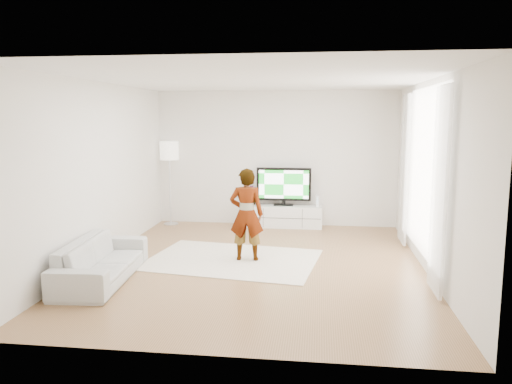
# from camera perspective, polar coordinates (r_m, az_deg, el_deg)

# --- Properties ---
(floor) EXTENTS (6.00, 6.00, 0.00)m
(floor) POSITION_cam_1_polar(r_m,az_deg,el_deg) (7.77, 0.23, -8.32)
(floor) COLOR #9A6E45
(floor) RESTS_ON ground
(ceiling) EXTENTS (6.00, 6.00, 0.00)m
(ceiling) POSITION_cam_1_polar(r_m,az_deg,el_deg) (7.46, 0.24, 12.74)
(ceiling) COLOR white
(ceiling) RESTS_ON wall_back
(wall_left) EXTENTS (0.02, 6.00, 2.80)m
(wall_left) POSITION_cam_1_polar(r_m,az_deg,el_deg) (8.18, -17.45, 2.15)
(wall_left) COLOR silver
(wall_left) RESTS_ON floor
(wall_right) EXTENTS (0.02, 6.00, 2.80)m
(wall_right) POSITION_cam_1_polar(r_m,az_deg,el_deg) (7.60, 19.30, 1.61)
(wall_right) COLOR silver
(wall_right) RESTS_ON floor
(wall_back) EXTENTS (5.00, 0.02, 2.80)m
(wall_back) POSITION_cam_1_polar(r_m,az_deg,el_deg) (10.46, 2.25, 3.85)
(wall_back) COLOR silver
(wall_back) RESTS_ON floor
(wall_front) EXTENTS (5.00, 0.02, 2.80)m
(wall_front) POSITION_cam_1_polar(r_m,az_deg,el_deg) (4.55, -4.40, -2.29)
(wall_front) COLOR silver
(wall_front) RESTS_ON floor
(window) EXTENTS (0.01, 2.60, 2.50)m
(window) POSITION_cam_1_polar(r_m,az_deg,el_deg) (7.88, 18.73, 2.23)
(window) COLOR white
(window) RESTS_ON wall_right
(curtain_near) EXTENTS (0.04, 0.70, 2.60)m
(curtain_near) POSITION_cam_1_polar(r_m,az_deg,el_deg) (6.61, 20.21, 0.16)
(curtain_near) COLOR white
(curtain_near) RESTS_ON floor
(curtain_far) EXTENTS (0.04, 0.70, 2.60)m
(curtain_far) POSITION_cam_1_polar(r_m,az_deg,el_deg) (9.15, 16.62, 2.51)
(curtain_far) COLOR white
(curtain_far) RESTS_ON floor
(media_console) EXTENTS (1.59, 0.45, 0.45)m
(media_console) POSITION_cam_1_polar(r_m,az_deg,el_deg) (10.37, 3.15, -2.76)
(media_console) COLOR white
(media_console) RESTS_ON floor
(television) EXTENTS (1.12, 0.22, 0.78)m
(television) POSITION_cam_1_polar(r_m,az_deg,el_deg) (10.29, 3.19, 0.80)
(television) COLOR black
(television) RESTS_ON media_console
(game_console) EXTENTS (0.05, 0.17, 0.23)m
(game_console) POSITION_cam_1_polar(r_m,az_deg,el_deg) (10.29, 7.04, -1.00)
(game_console) COLOR white
(game_console) RESTS_ON media_console
(potted_plant) EXTENTS (0.27, 0.27, 0.40)m
(potted_plant) POSITION_cam_1_polar(r_m,az_deg,el_deg) (10.37, -0.55, -0.39)
(potted_plant) COLOR #3F7238
(potted_plant) RESTS_ON media_console
(rug) EXTENTS (2.86, 2.24, 0.01)m
(rug) POSITION_cam_1_polar(r_m,az_deg,el_deg) (8.03, -2.71, -7.73)
(rug) COLOR silver
(rug) RESTS_ON floor
(player) EXTENTS (0.55, 0.38, 1.46)m
(player) POSITION_cam_1_polar(r_m,az_deg,el_deg) (7.84, -1.09, -2.58)
(player) COLOR #334772
(player) RESTS_ON rug
(sofa) EXTENTS (0.91, 2.01, 0.57)m
(sofa) POSITION_cam_1_polar(r_m,az_deg,el_deg) (7.33, -17.24, -7.43)
(sofa) COLOR beige
(sofa) RESTS_ON floor
(floor_lamp) EXTENTS (0.39, 0.39, 1.76)m
(floor_lamp) POSITION_cam_1_polar(r_m,az_deg,el_deg) (10.58, -9.88, 4.26)
(floor_lamp) COLOR silver
(floor_lamp) RESTS_ON floor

